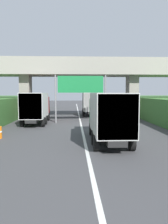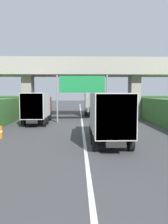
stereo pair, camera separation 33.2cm
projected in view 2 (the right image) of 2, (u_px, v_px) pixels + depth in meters
The scene contains 6 objects.
lane_centre_stripe at pixel (82, 124), 24.83m from camera, with size 0.20×89.55×0.01m, color white.
overpass_bridge at pixel (81, 74), 30.48m from camera, with size 40.00×4.80×7.96m.
overhead_highway_sign at pixel (82, 88), 25.62m from camera, with size 5.88×0.18×5.46m.
truck_yellow at pixel (92, 103), 34.28m from camera, with size 2.44×7.30×3.44m.
truck_red at pixel (38, 106), 25.01m from camera, with size 2.44×7.30×3.44m.
truck_green at pixel (108, 115), 15.43m from camera, with size 2.44×7.30×3.44m.
Camera 2 is at (-0.42, 0.15, 3.45)m, focal length 36.02 mm.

